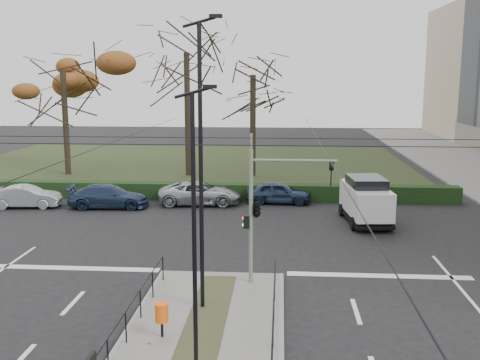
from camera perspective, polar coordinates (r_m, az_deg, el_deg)
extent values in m
plane|color=black|center=(17.18, -3.71, -15.37)|extent=(140.00, 140.00, 0.00)
cube|color=#253118|center=(48.60, -5.56, 1.55)|extent=(38.00, 26.00, 0.10)
cube|color=black|center=(35.59, -9.20, -1.04)|extent=(38.00, 1.00, 1.00)
cylinder|color=black|center=(20.94, -7.84, -8.87)|extent=(0.04, 0.04, 0.90)
cylinder|color=black|center=(20.51, 3.59, -9.21)|extent=(0.04, 0.04, 0.90)
cylinder|color=black|center=(14.87, -13.35, -15.48)|extent=(0.04, 13.20, 0.04)
cylinder|color=black|center=(14.25, 3.28, -16.40)|extent=(0.04, 13.20, 0.04)
cylinder|color=black|center=(16.59, -3.46, 3.58)|extent=(20.00, 0.02, 0.02)
cylinder|color=black|center=(18.56, -2.64, 4.31)|extent=(20.00, 0.02, 0.02)
cylinder|color=black|center=(14.65, -18.76, 1.36)|extent=(0.02, 34.00, 0.02)
cylinder|color=black|center=(13.56, 9.65, 1.08)|extent=(0.02, 34.00, 0.02)
cylinder|color=slate|center=(20.02, 1.12, -3.78)|extent=(0.15, 0.15, 4.85)
cylinder|color=slate|center=(19.59, 5.50, 1.99)|extent=(2.98, 0.09, 0.09)
imported|color=black|center=(19.74, 9.26, 0.59)|extent=(0.19, 0.21, 0.84)
imported|color=black|center=(19.92, 1.71, -2.75)|extent=(1.11, 1.85, 0.75)
cube|color=black|center=(20.07, 0.63, -4.28)|extent=(0.21, 0.15, 0.47)
sphere|color=#FF0C0C|center=(20.04, 0.37, -3.89)|extent=(0.10, 0.10, 0.10)
sphere|color=#0CE533|center=(20.11, 0.37, -4.59)|extent=(0.10, 0.10, 0.10)
cylinder|color=black|center=(16.75, -7.92, -14.72)|extent=(0.08, 0.08, 0.49)
cylinder|color=#ED580D|center=(16.55, -7.96, -13.19)|extent=(0.39, 0.39, 0.53)
cylinder|color=black|center=(12.92, -4.66, -6.86)|extent=(0.10, 0.10, 6.99)
cube|color=black|center=(12.29, -3.07, 9.45)|extent=(0.31, 0.12, 0.09)
cylinder|color=black|center=(17.42, -4.00, 0.93)|extent=(0.13, 0.13, 8.93)
cube|color=black|center=(17.21, -2.47, 16.31)|extent=(0.39, 0.16, 0.11)
imported|color=#999CA0|center=(34.87, -20.89, -1.59)|extent=(4.04, 1.82, 1.29)
imported|color=#1F2E49|center=(33.43, -13.21, -1.62)|extent=(4.75, 2.23, 1.34)
imported|color=#999CA0|center=(33.50, -4.09, -1.34)|extent=(5.01, 2.58, 1.35)
cube|color=silver|center=(29.78, 12.65, -1.97)|extent=(2.26, 4.58, 1.43)
cube|color=black|center=(29.61, 12.72, -0.35)|extent=(1.93, 2.58, 0.67)
cube|color=black|center=(29.99, 12.58, -3.69)|extent=(2.31, 4.67, 0.18)
cylinder|color=black|center=(28.85, 15.06, -4.29)|extent=(0.28, 0.68, 0.66)
cylinder|color=black|center=(28.39, 11.44, -4.38)|extent=(0.28, 0.68, 0.66)
cylinder|color=black|center=(31.59, 13.61, -2.97)|extent=(0.28, 0.68, 0.66)
cylinder|color=black|center=(31.17, 10.29, -3.02)|extent=(0.28, 0.68, 0.66)
cylinder|color=black|center=(44.98, -17.29, 5.55)|extent=(0.44, 0.44, 7.88)
ellipsoid|color=brown|center=(44.86, -17.57, 10.57)|extent=(9.16, 9.16, 4.96)
cylinder|color=black|center=(42.68, -5.35, 6.62)|extent=(0.44, 0.44, 9.19)
cylinder|color=black|center=(42.47, 1.31, 5.53)|extent=(0.44, 0.44, 7.56)
imported|color=#1F2E49|center=(33.77, 3.93, -1.26)|extent=(3.93, 1.69, 1.32)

